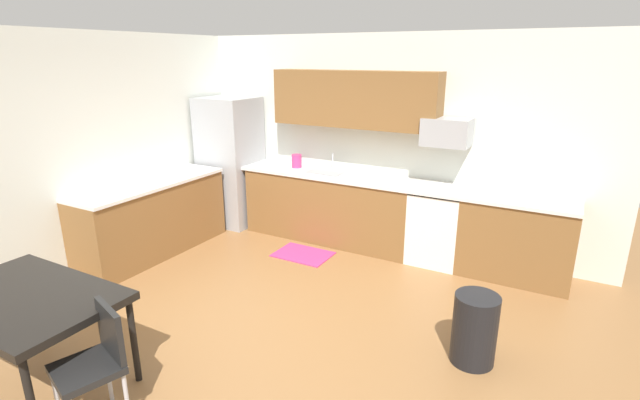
{
  "coord_description": "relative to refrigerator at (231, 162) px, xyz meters",
  "views": [
    {
      "loc": [
        2.24,
        -3.04,
        2.44
      ],
      "look_at": [
        0.0,
        1.0,
        1.0
      ],
      "focal_mm": 26.26,
      "sensor_mm": 36.0,
      "label": 1
    }
  ],
  "objects": [
    {
      "name": "ground_plane",
      "position": [
        2.18,
        -2.22,
        -0.93
      ],
      "size": [
        12.0,
        12.0,
        0.0
      ],
      "primitive_type": "plane",
      "color": "olive"
    },
    {
      "name": "wall_back",
      "position": [
        2.18,
        0.43,
        0.42
      ],
      "size": [
        5.8,
        0.1,
        2.7
      ],
      "primitive_type": "cube",
      "color": "silver",
      "rests_on": "ground"
    },
    {
      "name": "wall_left",
      "position": [
        -0.47,
        -2.22,
        0.42
      ],
      "size": [
        0.1,
        5.8,
        2.7
      ],
      "primitive_type": "cube",
      "color": "silver",
      "rests_on": "ground"
    },
    {
      "name": "cabinet_run_back",
      "position": [
        1.61,
        0.08,
        -0.48
      ],
      "size": [
        2.35,
        0.6,
        0.9
      ],
      "primitive_type": "cube",
      "color": "brown",
      "rests_on": "ground"
    },
    {
      "name": "cabinet_run_back_right",
      "position": [
        3.98,
        0.08,
        -0.48
      ],
      "size": [
        1.2,
        0.6,
        0.9
      ],
      "primitive_type": "cube",
      "color": "brown",
      "rests_on": "ground"
    },
    {
      "name": "cabinet_run_left",
      "position": [
        -0.12,
        -1.42,
        -0.48
      ],
      "size": [
        0.6,
        2.0,
        0.9
      ],
      "primitive_type": "cube",
      "color": "brown",
      "rests_on": "ground"
    },
    {
      "name": "countertop_back",
      "position": [
        2.18,
        0.08,
        -0.01
      ],
      "size": [
        4.8,
        0.64,
        0.04
      ],
      "primitive_type": "cube",
      "color": "silver",
      "rests_on": "cabinet_run_back"
    },
    {
      "name": "countertop_left",
      "position": [
        -0.12,
        -1.42,
        -0.01
      ],
      "size": [
        0.64,
        2.0,
        0.04
      ],
      "primitive_type": "cube",
      "color": "silver",
      "rests_on": "cabinet_run_left"
    },
    {
      "name": "upper_cabinets_back",
      "position": [
        1.88,
        0.21,
        0.97
      ],
      "size": [
        2.2,
        0.34,
        0.7
      ],
      "primitive_type": "cube",
      "color": "brown"
    },
    {
      "name": "refrigerator",
      "position": [
        0.0,
        0.0,
        0.0
      ],
      "size": [
        0.76,
        0.7,
        1.86
      ],
      "primitive_type": "cube",
      "color": "#9EA0A5",
      "rests_on": "ground"
    },
    {
      "name": "oven_range",
      "position": [
        3.08,
        0.08,
        -0.47
      ],
      "size": [
        0.6,
        0.6,
        0.91
      ],
      "color": "white",
      "rests_on": "ground"
    },
    {
      "name": "microwave",
      "position": [
        3.08,
        0.18,
        0.65
      ],
      "size": [
        0.54,
        0.36,
        0.32
      ],
      "primitive_type": "cube",
      "color": "#9EA0A5"
    },
    {
      "name": "sink_basin",
      "position": [
        1.56,
        0.08,
        -0.05
      ],
      "size": [
        0.48,
        0.4,
        0.14
      ],
      "primitive_type": "cube",
      "color": "#A5A8AD",
      "rests_on": "countertop_back"
    },
    {
      "name": "sink_faucet",
      "position": [
        1.56,
        0.26,
        0.11
      ],
      "size": [
        0.02,
        0.02,
        0.24
      ],
      "primitive_type": "cylinder",
      "color": "#B2B5BA",
      "rests_on": "countertop_back"
    },
    {
      "name": "dining_table",
      "position": [
        1.04,
        -3.64,
        -0.23
      ],
      "size": [
        1.4,
        0.9,
        0.76
      ],
      "color": "black",
      "rests_on": "ground"
    },
    {
      "name": "chair_near_table",
      "position": [
        1.82,
        -3.65,
        -0.42
      ],
      "size": [
        0.5,
        0.5,
        0.85
      ],
      "color": "black",
      "rests_on": "ground"
    },
    {
      "name": "trash_bin",
      "position": [
        3.91,
        -1.74,
        -0.63
      ],
      "size": [
        0.36,
        0.36,
        0.6
      ],
      "primitive_type": "cylinder",
      "color": "black",
      "rests_on": "ground"
    },
    {
      "name": "floor_mat",
      "position": [
        1.57,
        -0.57,
        -0.92
      ],
      "size": [
        0.7,
        0.5,
        0.01
      ],
      "primitive_type": "cube",
      "color": "#CC3372",
      "rests_on": "ground"
    },
    {
      "name": "kettle",
      "position": [
        1.06,
        0.13,
        0.09
      ],
      "size": [
        0.14,
        0.14,
        0.2
      ],
      "primitive_type": "cylinder",
      "color": "#CC3372",
      "rests_on": "countertop_back"
    }
  ]
}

